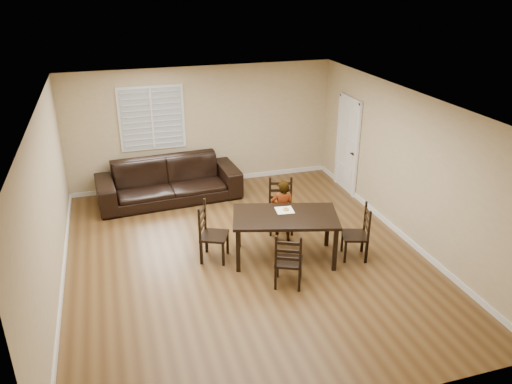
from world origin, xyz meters
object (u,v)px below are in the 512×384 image
at_px(chair_near, 280,206).
at_px(chair_far, 288,264).
at_px(sofa, 169,181).
at_px(chair_left, 207,234).
at_px(child, 282,211).
at_px(dining_table, 285,220).
at_px(chair_right, 362,234).
at_px(donut, 286,209).

distance_m(chair_near, chair_far, 2.01).
relative_size(chair_near, sofa, 0.34).
distance_m(chair_far, sofa, 4.08).
xyz_separation_m(chair_far, chair_left, (-1.01, 1.24, 0.04)).
height_order(chair_near, chair_left, chair_left).
height_order(chair_left, child, child).
relative_size(dining_table, chair_far, 2.05).
xyz_separation_m(chair_left, child, (1.43, 0.24, 0.12)).
distance_m(chair_near, child, 0.49).
distance_m(chair_right, donut, 1.37).
relative_size(chair_right, donut, 8.57).
xyz_separation_m(chair_left, donut, (1.34, -0.19, 0.37)).
relative_size(child, donut, 10.42).
bearing_deg(chair_right, chair_far, -53.40).
relative_size(chair_right, child, 0.82).
height_order(chair_right, donut, chair_right).
relative_size(chair_near, child, 0.87).
bearing_deg(donut, dining_table, -111.86).
height_order(chair_near, child, child).
bearing_deg(donut, chair_right, -24.36).
xyz_separation_m(chair_right, child, (-1.10, 0.96, 0.15)).
relative_size(dining_table, sofa, 0.65).
bearing_deg(chair_left, chair_right, -81.81).
height_order(dining_table, chair_far, chair_far).
bearing_deg(donut, chair_near, 75.88).
relative_size(dining_table, chair_left, 1.88).
distance_m(child, donut, 0.50).
xyz_separation_m(donut, sofa, (-1.63, 2.82, -0.40)).
relative_size(chair_far, sofa, 0.32).
bearing_deg(chair_near, donut, -88.77).
distance_m(dining_table, chair_near, 1.13).
height_order(chair_near, donut, chair_near).
relative_size(dining_table, child, 1.64).
xyz_separation_m(dining_table, child, (0.17, 0.61, -0.14)).
bearing_deg(dining_table, chair_far, -91.15).
bearing_deg(chair_far, chair_right, -136.76).
bearing_deg(sofa, dining_table, -66.52).
xyz_separation_m(chair_near, chair_far, (-0.55, -1.93, -0.04)).
bearing_deg(dining_table, chair_left, 179.18).
xyz_separation_m(dining_table, chair_near, (0.29, 1.06, -0.26)).
relative_size(dining_table, chair_near, 1.89).
xyz_separation_m(dining_table, chair_left, (-1.27, 0.37, -0.26)).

